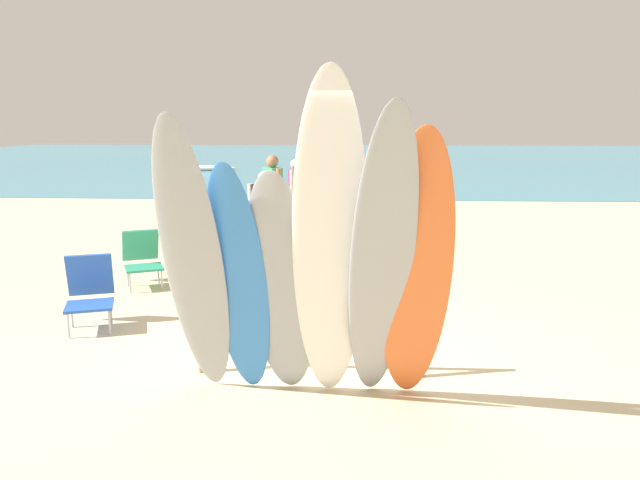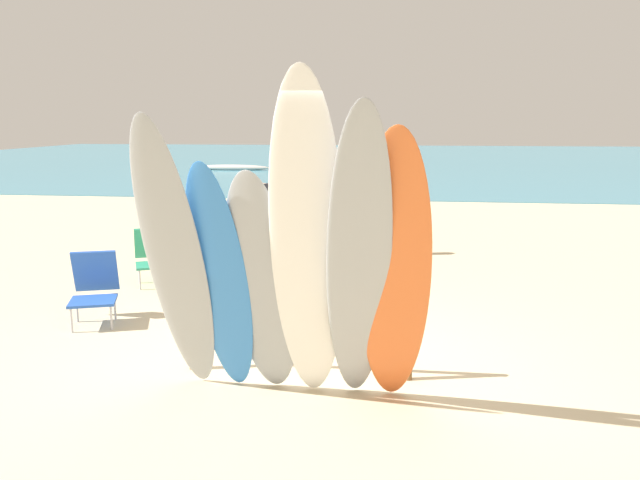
{
  "view_description": "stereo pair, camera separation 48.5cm",
  "coord_description": "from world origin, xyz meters",
  "views": [
    {
      "loc": [
        0.38,
        -5.38,
        2.31
      ],
      "look_at": [
        0.0,
        1.64,
        0.95
      ],
      "focal_mm": 34.84,
      "sensor_mm": 36.0,
      "label": 1
    },
    {
      "loc": [
        0.86,
        -5.34,
        2.31
      ],
      "look_at": [
        0.0,
        1.64,
        0.95
      ],
      "focal_mm": 34.84,
      "sensor_mm": 36.0,
      "label": 2
    }
  ],
  "objects": [
    {
      "name": "beachgoer_strolling",
      "position": [
        0.19,
        5.17,
        0.87
      ],
      "size": [
        0.56,
        0.27,
        1.52
      ],
      "rotation": [
        0.0,
        0.0,
        3.36
      ],
      "color": "#9E704C",
      "rests_on": "ground"
    },
    {
      "name": "surfboard_rack",
      "position": [
        0.0,
        0.0,
        0.57
      ],
      "size": [
        2.13,
        0.07,
        0.78
      ],
      "color": "brown",
      "rests_on": "ground"
    },
    {
      "name": "beachgoer_by_water",
      "position": [
        -1.02,
        4.32,
        0.88
      ],
      "size": [
        0.57,
        0.28,
        1.53
      ],
      "rotation": [
        0.0,
        0.0,
        6.05
      ],
      "color": "beige",
      "rests_on": "ground"
    },
    {
      "name": "surfboard_grey_2",
      "position": [
        -0.19,
        -0.62,
        0.99
      ],
      "size": [
        0.62,
        0.81,
        1.97
      ],
      "primitive_type": "ellipsoid",
      "rotation": [
        0.34,
        0.0,
        -0.09
      ],
      "color": "#999EA3",
      "rests_on": "ground"
    },
    {
      "name": "surfboard_blue_1",
      "position": [
        -0.53,
        -0.63,
        1.02
      ],
      "size": [
        0.54,
        0.81,
        2.03
      ],
      "primitive_type": "ellipsoid",
      "rotation": [
        0.34,
        0.0,
        -0.1
      ],
      "color": "#337AD1",
      "rests_on": "ground"
    },
    {
      "name": "ocean_water",
      "position": [
        0.0,
        32.68,
        0.01
      ],
      "size": [
        60.0,
        40.0,
        0.02
      ],
      "primitive_type": "cube",
      "color": "teal",
      "rests_on": "ground"
    },
    {
      "name": "surfboard_grey_0",
      "position": [
        -0.86,
        -0.73,
        1.19
      ],
      "size": [
        0.54,
        1.04,
        2.38
      ],
      "primitive_type": "ellipsoid",
      "rotation": [
        0.38,
        0.0,
        -0.06
      ],
      "color": "#999EA3",
      "rests_on": "ground"
    },
    {
      "name": "beach_chair_red",
      "position": [
        -2.58,
        1.23,
        0.43
      ],
      "size": [
        0.69,
        0.8,
        0.82
      ],
      "rotation": [
        0.0,
        0.0,
        0.33
      ],
      "color": "#B7B7BC",
      "rests_on": "ground"
    },
    {
      "name": "beachgoer_midbeach",
      "position": [
        -0.85,
        7.7,
        0.87
      ],
      "size": [
        0.39,
        0.56,
        1.5
      ],
      "rotation": [
        0.0,
        0.0,
        4.49
      ],
      "color": "beige",
      "rests_on": "ground"
    },
    {
      "name": "ground",
      "position": [
        0.0,
        14.0,
        0.0
      ],
      "size": [
        60.0,
        60.0,
        0.0
      ],
      "primitive_type": "plane",
      "color": "beige"
    },
    {
      "name": "surfboard_grey_4",
      "position": [
        0.6,
        -0.83,
        1.23
      ],
      "size": [
        0.59,
        1.21,
        2.47
      ],
      "primitive_type": "ellipsoid",
      "rotation": [
        0.42,
        0.0,
        0.1
      ],
      "color": "#999EA3",
      "rests_on": "ground"
    },
    {
      "name": "surfboard_orange_5",
      "position": [
        0.86,
        -0.75,
        1.15
      ],
      "size": [
        0.57,
        0.94,
        2.3
      ],
      "primitive_type": "ellipsoid",
      "rotation": [
        0.36,
        0.0,
        0.01
      ],
      "color": "orange",
      "rests_on": "ground"
    },
    {
      "name": "distant_boat",
      "position": [
        -6.77,
        23.03,
        0.13
      ],
      "size": [
        3.52,
        0.58,
        0.28
      ],
      "color": "silver",
      "rests_on": "ground"
    },
    {
      "name": "surfboard_white_3",
      "position": [
        0.2,
        -0.78,
        1.34
      ],
      "size": [
        0.61,
        1.03,
        2.69
      ],
      "primitive_type": "ellipsoid",
      "rotation": [
        0.34,
        0.0,
        0.04
      ],
      "color": "white",
      "rests_on": "ground"
    },
    {
      "name": "beachgoer_photographing",
      "position": [
        -1.12,
        6.07,
        0.97
      ],
      "size": [
        0.44,
        0.56,
        1.68
      ],
      "rotation": [
        0.0,
        0.0,
        5.27
      ],
      "color": "#9E704C",
      "rests_on": "ground"
    },
    {
      "name": "beach_chair_blue",
      "position": [
        -2.6,
        3.03,
        0.42
      ],
      "size": [
        0.76,
        0.89,
        0.79
      ],
      "rotation": [
        0.0,
        0.0,
        0.43
      ],
      "color": "#B7B7BC",
      "rests_on": "ground"
    }
  ]
}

